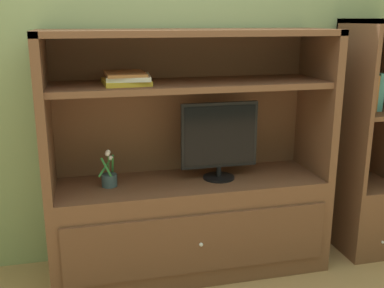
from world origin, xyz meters
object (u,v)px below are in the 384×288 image
(potted_plant, at_px, (109,177))
(upright_book_row, at_px, (368,91))
(media_console, at_px, (190,199))
(tv_monitor, at_px, (219,139))
(magazine_stack, at_px, (127,78))
(bookshelf_tall, at_px, (366,174))

(potted_plant, height_order, upright_book_row, upright_book_row)
(media_console, distance_m, tv_monitor, 0.43)
(magazine_stack, bearing_deg, media_console, 2.62)
(media_console, height_order, upright_book_row, media_console)
(potted_plant, relative_size, magazine_stack, 0.76)
(media_console, relative_size, tv_monitor, 3.54)
(tv_monitor, distance_m, upright_book_row, 1.05)
(potted_plant, bearing_deg, bookshelf_tall, 0.02)
(media_console, height_order, bookshelf_tall, bookshelf_tall)
(media_console, relative_size, upright_book_row, 6.32)
(upright_book_row, bearing_deg, media_console, 179.67)
(potted_plant, relative_size, upright_book_row, 0.84)
(media_console, height_order, tv_monitor, media_console)
(potted_plant, relative_size, bookshelf_tall, 0.15)
(tv_monitor, xyz_separation_m, potted_plant, (-0.69, 0.02, -0.20))
(tv_monitor, height_order, magazine_stack, magazine_stack)
(media_console, height_order, magazine_stack, media_console)
(tv_monitor, relative_size, bookshelf_tall, 0.31)
(media_console, xyz_separation_m, bookshelf_tall, (1.27, 0.00, 0.06))
(bookshelf_tall, bearing_deg, potted_plant, -179.98)
(media_console, distance_m, upright_book_row, 1.37)
(magazine_stack, relative_size, bookshelf_tall, 0.19)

